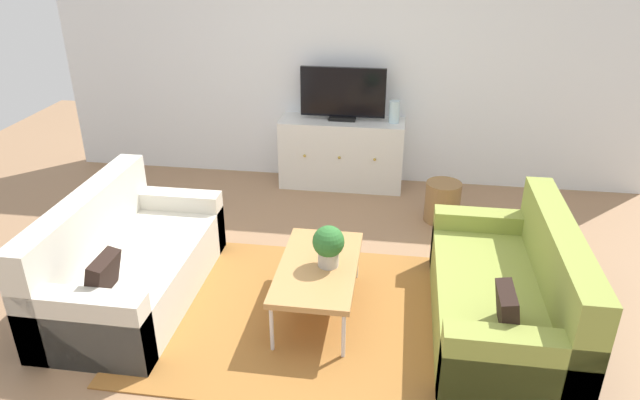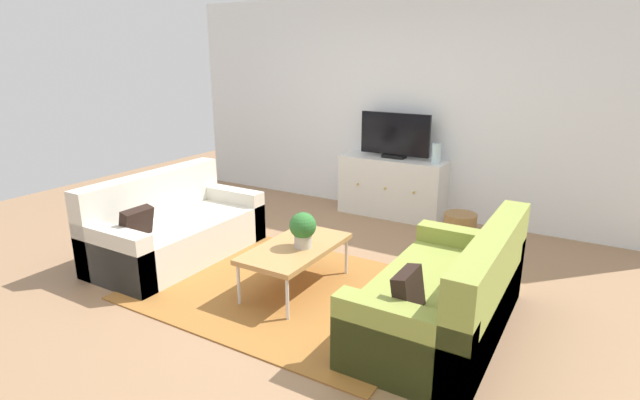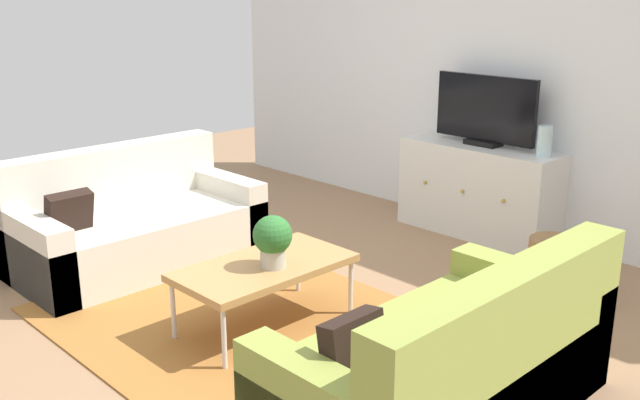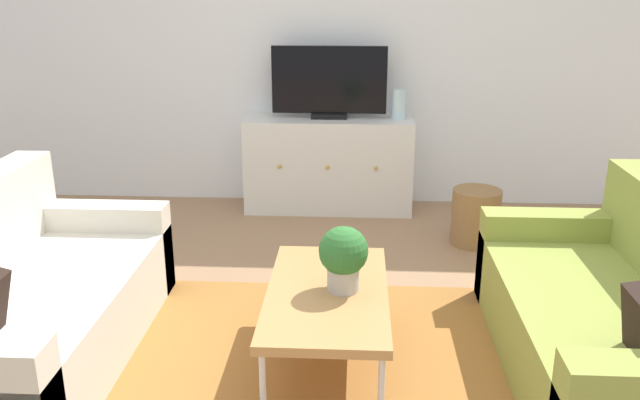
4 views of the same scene
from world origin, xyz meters
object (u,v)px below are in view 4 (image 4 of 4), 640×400
object	(u,v)px
wicker_basket	(476,217)
coffee_table	(327,296)
couch_right_side	(626,325)
tv_console	(329,164)
couch_left_side	(17,309)
flat_screen_tv	(329,83)
potted_plant	(343,256)
glass_vase	(399,104)

from	to	relation	value
wicker_basket	coffee_table	bearing A→B (deg)	-120.54
couch_right_side	tv_console	size ratio (longest dim) A/B	1.30
couch_left_side	flat_screen_tv	distance (m)	2.88
couch_right_side	flat_screen_tv	distance (m)	2.91
potted_plant	glass_vase	size ratio (longest dim) A/B	1.34
potted_plant	wicker_basket	size ratio (longest dim) A/B	0.79
coffee_table	flat_screen_tv	xyz separation A→B (m)	(-0.10, 2.38, 0.65)
couch_left_side	coffee_table	world-z (taller)	couch_left_side
potted_plant	flat_screen_tv	world-z (taller)	flat_screen_tv
couch_right_side	coffee_table	bearing A→B (deg)	179.25
flat_screen_tv	glass_vase	bearing A→B (deg)	-2.11
flat_screen_tv	wicker_basket	world-z (taller)	flat_screen_tv
wicker_basket	flat_screen_tv	bearing A→B (deg)	145.77
couch_right_side	glass_vase	xyz separation A→B (m)	(-0.93, 2.37, 0.59)
couch_right_side	glass_vase	size ratio (longest dim) A/B	7.41
tv_console	glass_vase	xyz separation A→B (m)	(0.54, 0.00, 0.49)
couch_right_side	coffee_table	world-z (taller)	couch_right_side
tv_console	glass_vase	bearing A→B (deg)	0.00
couch_left_side	flat_screen_tv	size ratio (longest dim) A/B	1.93
couch_right_side	coffee_table	xyz separation A→B (m)	(-1.38, 0.02, 0.10)
tv_console	flat_screen_tv	xyz separation A→B (m)	(0.00, 0.02, 0.65)
coffee_table	potted_plant	size ratio (longest dim) A/B	3.38
couch_right_side	wicker_basket	bearing A→B (deg)	103.63
coffee_table	glass_vase	world-z (taller)	glass_vase
tv_console	flat_screen_tv	distance (m)	0.65
coffee_table	wicker_basket	distance (m)	1.92
couch_right_side	tv_console	xyz separation A→B (m)	(-1.47, 2.37, 0.10)
couch_right_side	glass_vase	world-z (taller)	glass_vase
couch_left_side	potted_plant	size ratio (longest dim) A/B	5.54
coffee_table	wicker_basket	bearing A→B (deg)	59.46
tv_console	couch_right_side	bearing A→B (deg)	-58.19
potted_plant	tv_console	world-z (taller)	tv_console
potted_plant	glass_vase	world-z (taller)	glass_vase
coffee_table	tv_console	size ratio (longest dim) A/B	0.79
glass_vase	wicker_basket	world-z (taller)	glass_vase
couch_left_side	potted_plant	xyz separation A→B (m)	(1.58, 0.02, 0.31)
couch_right_side	wicker_basket	world-z (taller)	couch_right_side
couch_right_side	tv_console	bearing A→B (deg)	121.81
coffee_table	couch_right_side	bearing A→B (deg)	-0.75
flat_screen_tv	wicker_basket	size ratio (longest dim) A/B	2.26
coffee_table	flat_screen_tv	world-z (taller)	flat_screen_tv
coffee_table	glass_vase	bearing A→B (deg)	79.23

